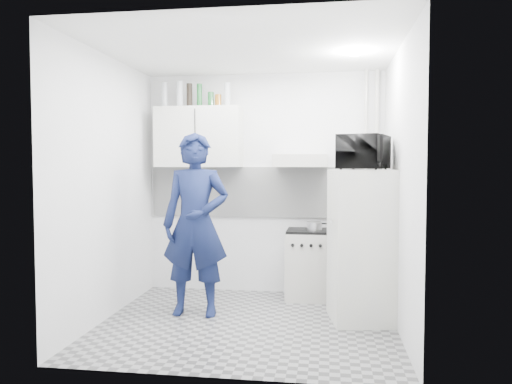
# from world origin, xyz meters

# --- Properties ---
(floor) EXTENTS (2.80, 2.80, 0.00)m
(floor) POSITION_xyz_m (0.00, 0.00, 0.00)
(floor) COLOR gray
(floor) RESTS_ON ground
(ceiling) EXTENTS (2.80, 2.80, 0.00)m
(ceiling) POSITION_xyz_m (0.00, 0.00, 2.60)
(ceiling) COLOR white
(ceiling) RESTS_ON wall_back
(wall_back) EXTENTS (2.80, 0.00, 2.80)m
(wall_back) POSITION_xyz_m (0.00, 1.25, 1.30)
(wall_back) COLOR silver
(wall_back) RESTS_ON floor
(wall_left) EXTENTS (0.00, 2.60, 2.60)m
(wall_left) POSITION_xyz_m (-1.40, 0.00, 1.30)
(wall_left) COLOR silver
(wall_left) RESTS_ON floor
(wall_right) EXTENTS (0.00, 2.60, 2.60)m
(wall_right) POSITION_xyz_m (1.40, 0.00, 1.30)
(wall_right) COLOR silver
(wall_right) RESTS_ON floor
(person) EXTENTS (0.69, 0.47, 1.85)m
(person) POSITION_xyz_m (-0.57, 0.22, 0.92)
(person) COLOR #111A40
(person) RESTS_ON floor
(stove) EXTENTS (0.48, 0.48, 0.76)m
(stove) POSITION_xyz_m (0.53, 1.00, 0.38)
(stove) COLOR beige
(stove) RESTS_ON floor
(fridge) EXTENTS (0.70, 0.70, 1.48)m
(fridge) POSITION_xyz_m (1.10, 0.27, 0.74)
(fridge) COLOR silver
(fridge) RESTS_ON floor
(stove_top) EXTENTS (0.46, 0.46, 0.03)m
(stove_top) POSITION_xyz_m (0.53, 1.00, 0.78)
(stove_top) COLOR black
(stove_top) RESTS_ON stove
(saucepan) EXTENTS (0.17, 0.17, 0.09)m
(saucepan) POSITION_xyz_m (0.61, 0.97, 0.84)
(saucepan) COLOR silver
(saucepan) RESTS_ON stove_top
(microwave) EXTENTS (0.69, 0.56, 0.33)m
(microwave) POSITION_xyz_m (1.10, 0.27, 1.64)
(microwave) COLOR black
(microwave) RESTS_ON fridge
(bottle_a) EXTENTS (0.07, 0.07, 0.30)m
(bottle_a) POSITION_xyz_m (-1.17, 1.07, 2.35)
(bottle_a) COLOR #B2B7BC
(bottle_a) RESTS_ON upper_cabinet
(bottle_b) EXTENTS (0.08, 0.08, 0.31)m
(bottle_b) POSITION_xyz_m (-0.98, 1.07, 2.35)
(bottle_b) COLOR #B2B7BC
(bottle_b) RESTS_ON upper_cabinet
(bottle_c) EXTENTS (0.07, 0.07, 0.28)m
(bottle_c) POSITION_xyz_m (-0.86, 1.07, 2.34)
(bottle_c) COLOR black
(bottle_c) RESTS_ON upper_cabinet
(bottle_d) EXTENTS (0.06, 0.06, 0.27)m
(bottle_d) POSITION_xyz_m (-0.74, 1.07, 2.34)
(bottle_d) COLOR #144C1E
(bottle_d) RESTS_ON upper_cabinet
(canister_a) EXTENTS (0.07, 0.07, 0.17)m
(canister_a) POSITION_xyz_m (-0.61, 1.07, 2.29)
(canister_a) COLOR #144C1E
(canister_a) RESTS_ON upper_cabinet
(canister_b) EXTENTS (0.08, 0.08, 0.14)m
(canister_b) POSITION_xyz_m (-0.52, 1.07, 2.27)
(canister_b) COLOR brown
(canister_b) RESTS_ON upper_cabinet
(bottle_e) EXTENTS (0.07, 0.07, 0.28)m
(bottle_e) POSITION_xyz_m (-0.41, 1.07, 2.34)
(bottle_e) COLOR #B2B7BC
(bottle_e) RESTS_ON upper_cabinet
(upper_cabinet) EXTENTS (1.00, 0.35, 0.70)m
(upper_cabinet) POSITION_xyz_m (-0.75, 1.07, 1.85)
(upper_cabinet) COLOR silver
(upper_cabinet) RESTS_ON wall_back
(range_hood) EXTENTS (0.60, 0.50, 0.14)m
(range_hood) POSITION_xyz_m (0.45, 1.00, 1.57)
(range_hood) COLOR beige
(range_hood) RESTS_ON wall_back
(backsplash) EXTENTS (2.74, 0.03, 0.60)m
(backsplash) POSITION_xyz_m (0.00, 1.24, 1.20)
(backsplash) COLOR white
(backsplash) RESTS_ON wall_back
(pipe_a) EXTENTS (0.05, 0.05, 2.60)m
(pipe_a) POSITION_xyz_m (1.30, 1.17, 1.30)
(pipe_a) COLOR beige
(pipe_a) RESTS_ON floor
(pipe_b) EXTENTS (0.04, 0.04, 2.60)m
(pipe_b) POSITION_xyz_m (1.18, 1.17, 1.30)
(pipe_b) COLOR beige
(pipe_b) RESTS_ON floor
(ceiling_spot_fixture) EXTENTS (0.10, 0.10, 0.02)m
(ceiling_spot_fixture) POSITION_xyz_m (1.00, 0.20, 2.57)
(ceiling_spot_fixture) COLOR white
(ceiling_spot_fixture) RESTS_ON ceiling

